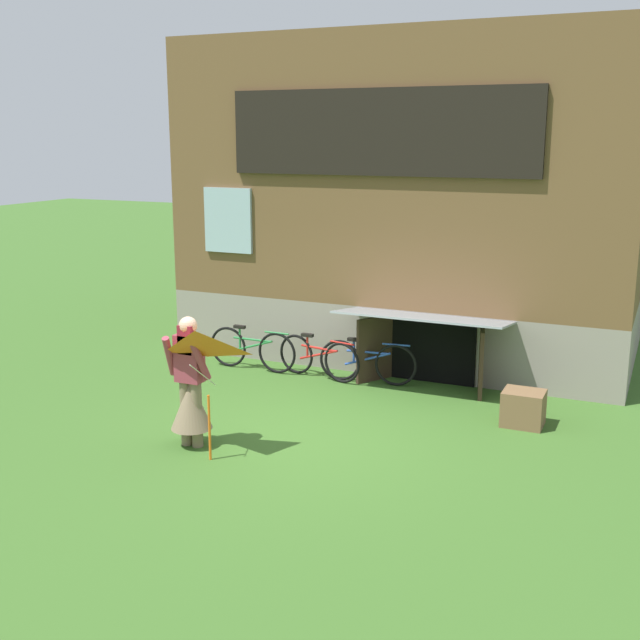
# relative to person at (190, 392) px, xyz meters

# --- Properties ---
(ground_plane) EXTENTS (60.00, 60.00, 0.00)m
(ground_plane) POSITION_rel_person_xyz_m (1.07, 0.82, -0.71)
(ground_plane) COLOR #386023
(log_house) EXTENTS (7.68, 5.93, 5.44)m
(log_house) POSITION_rel_person_xyz_m (1.07, 6.23, 2.02)
(log_house) COLOR gray
(log_house) RESTS_ON ground_plane
(person) EXTENTS (0.61, 0.53, 1.67)m
(person) POSITION_rel_person_xyz_m (0.00, 0.00, 0.00)
(person) COLOR #7F6B51
(person) RESTS_ON ground_plane
(kite) EXTENTS (0.93, 0.95, 1.54)m
(kite) POSITION_rel_person_xyz_m (0.44, -0.51, 0.58)
(kite) COLOR orange
(kite) RESTS_ON ground_plane
(bicycle_blue) EXTENTS (1.57, 0.22, 0.72)m
(bicycle_blue) POSITION_rel_person_xyz_m (1.10, 3.34, -0.36)
(bicycle_blue) COLOR black
(bicycle_blue) RESTS_ON ground_plane
(bicycle_red) EXTENTS (1.53, 0.33, 0.71)m
(bicycle_red) POSITION_rel_person_xyz_m (0.29, 3.27, -0.36)
(bicycle_red) COLOR black
(bicycle_red) RESTS_ON ground_plane
(bicycle_green) EXTENTS (1.62, 0.08, 0.74)m
(bicycle_green) POSITION_rel_person_xyz_m (-0.92, 3.25, -0.35)
(bicycle_green) COLOR black
(bicycle_green) RESTS_ON ground_plane
(wooden_crate) EXTENTS (0.55, 0.46, 0.48)m
(wooden_crate) POSITION_rel_person_xyz_m (3.69, 2.44, -0.47)
(wooden_crate) COLOR brown
(wooden_crate) RESTS_ON ground_plane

